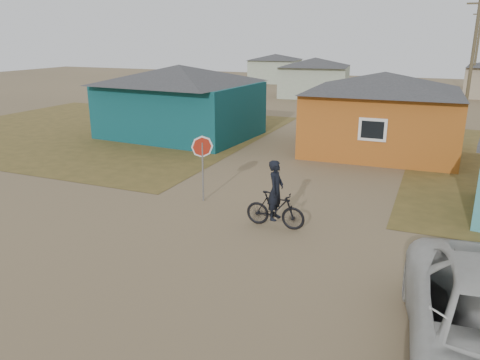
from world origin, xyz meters
TOP-DOWN VIEW (x-y plane):
  - ground at (0.00, 0.00)m, footprint 120.00×120.00m
  - grass_nw at (-14.00, 13.00)m, footprint 20.00×18.00m
  - house_teal at (-8.50, 13.50)m, footprint 8.93×7.08m
  - house_yellow at (2.50, 14.00)m, footprint 7.72×6.76m
  - house_pale_west at (-6.00, 34.00)m, footprint 7.04×6.15m
  - house_pale_north at (-14.00, 46.00)m, footprint 6.28×5.81m
  - utility_pole_near at (6.50, 22.00)m, footprint 1.40×0.20m
  - utility_pole_far at (7.50, 38.00)m, footprint 1.40×0.20m
  - stop_sign at (-2.19, 4.10)m, footprint 0.73×0.27m
  - cyclist at (0.88, 2.87)m, footprint 1.84×0.66m

SIDE VIEW (x-z plane):
  - ground at x=0.00m, z-range 0.00..0.00m
  - grass_nw at x=-14.00m, z-range 0.00..0.01m
  - cyclist at x=0.88m, z-range -0.28..1.79m
  - stop_sign at x=-2.19m, z-range 0.56..2.88m
  - house_pale_north at x=-14.00m, z-range 0.05..3.45m
  - house_pale_west at x=-6.00m, z-range 0.06..3.66m
  - house_yellow at x=2.50m, z-range 0.05..3.95m
  - house_teal at x=-8.50m, z-range 0.05..4.05m
  - utility_pole_near at x=6.50m, z-range 0.14..8.14m
  - utility_pole_far at x=7.50m, z-range 0.14..8.14m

